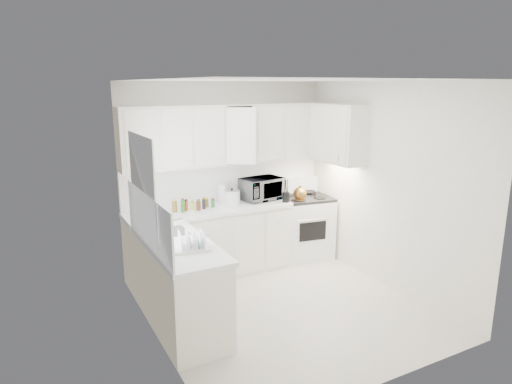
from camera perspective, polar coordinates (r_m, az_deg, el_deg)
floor at (r=5.52m, az=3.52°, el=-14.25°), size 3.20×3.20×0.00m
ceiling at (r=4.89m, az=3.96°, el=13.84°), size 3.20×3.20×0.00m
wall_back at (r=6.43m, az=-3.76°, el=2.07°), size 3.00×0.00×3.00m
wall_front at (r=3.84m, az=16.39°, el=-6.27°), size 3.00×0.00×3.00m
wall_left at (r=4.48m, az=-12.89°, el=-3.28°), size 0.00×3.20×3.20m
wall_right at (r=5.96m, az=16.11°, el=0.66°), size 0.00×3.20×3.20m
window_blinds at (r=4.75m, az=-13.93°, el=0.73°), size 0.06×0.96×1.06m
lower_cabinets_back at (r=6.25m, az=-5.79°, el=-6.42°), size 2.22×0.60×0.90m
lower_cabinets_left at (r=5.03m, az=-9.64°, el=-11.58°), size 0.60×1.60×0.90m
countertop_back at (r=6.09m, az=-5.85°, el=-2.24°), size 2.24×0.64×0.05m
countertop_left at (r=4.86m, az=-9.74°, el=-6.46°), size 0.64×1.62×0.05m
backsplash_back at (r=6.44m, az=-3.72°, el=1.40°), size 2.98×0.02×0.55m
backsplash_left at (r=4.69m, az=-13.37°, el=-3.52°), size 0.02×1.60×0.55m
upper_cabinets_back at (r=6.25m, az=-3.17°, el=3.61°), size 3.00×0.33×0.80m
upper_cabinets_right at (r=6.42m, az=10.09°, el=3.68°), size 0.33×0.90×0.80m
sink at (r=5.13m, az=-11.05°, el=-3.74°), size 0.42×0.38×0.30m
stove at (r=6.86m, az=5.98°, el=-3.34°), size 0.86×0.75×1.19m
tea_kettle at (r=6.51m, az=5.54°, el=-0.07°), size 0.26×0.23×0.22m
frying_pan at (r=6.99m, az=6.55°, el=0.09°), size 0.29×0.42×0.04m
microwave at (r=6.46m, az=0.71°, el=0.71°), size 0.61×0.40×0.39m
rice_cooker at (r=6.26m, az=-3.03°, el=-0.50°), size 0.27×0.27×0.22m
paper_towel at (r=6.30m, az=-4.25°, el=-0.19°), size 0.12×0.12×0.27m
utensil_crock at (r=6.34m, az=3.80°, el=0.20°), size 0.12×0.12×0.33m
dish_rack at (r=4.58m, az=-8.23°, el=-5.95°), size 0.42×0.34×0.20m
spice_left_0 at (r=6.04m, az=-10.39°, el=-1.65°), size 0.06×0.06×0.13m
spice_left_1 at (r=5.98m, az=-9.44°, el=-1.76°), size 0.06×0.06×0.13m
spice_left_2 at (r=6.08m, az=-9.04°, el=-1.48°), size 0.06×0.06×0.13m
spice_left_3 at (r=6.03m, az=-8.09°, el=-1.60°), size 0.06×0.06×0.13m
spice_left_4 at (r=6.13m, az=-7.72°, el=-1.32°), size 0.06×0.06×0.13m
spice_left_5 at (r=6.08m, az=-6.76°, el=-1.43°), size 0.06×0.06×0.13m
spice_left_6 at (r=6.18m, az=-6.42°, el=-1.16°), size 0.06×0.06×0.13m
spice_left_7 at (r=6.13m, az=-5.45°, el=-1.27°), size 0.06×0.06×0.13m
sauce_right_0 at (r=6.62m, az=1.35°, el=0.16°), size 0.06×0.06×0.19m
sauce_right_1 at (r=6.60m, az=2.02°, el=0.10°), size 0.06×0.06×0.19m
sauce_right_2 at (r=6.67m, az=2.17°, el=0.26°), size 0.06×0.06×0.19m
sauce_right_3 at (r=6.65m, az=2.84°, el=0.20°), size 0.06×0.06×0.19m
sauce_right_4 at (r=6.73m, az=2.99°, el=0.36°), size 0.06×0.06×0.19m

